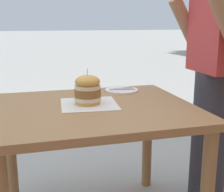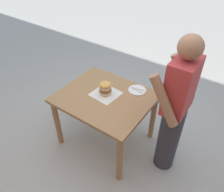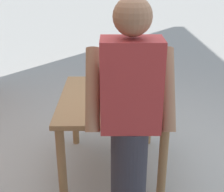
{
  "view_description": "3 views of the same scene",
  "coord_description": "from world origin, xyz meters",
  "px_view_note": "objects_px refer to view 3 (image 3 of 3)",
  "views": [
    {
      "loc": [
        1.61,
        -0.35,
        1.21
      ],
      "look_at": [
        0.0,
        0.1,
        0.81
      ],
      "focal_mm": 50.0,
      "sensor_mm": 36.0,
      "label": 1
    },
    {
      "loc": [
        1.61,
        1.23,
        2.38
      ],
      "look_at": [
        0.0,
        0.1,
        0.81
      ],
      "focal_mm": 35.0,
      "sensor_mm": 36.0,
      "label": 2
    },
    {
      "loc": [
        0.01,
        2.53,
        1.84
      ],
      "look_at": [
        0.0,
        0.1,
        0.81
      ],
      "focal_mm": 50.0,
      "sensor_mm": 36.0,
      "label": 3
    }
  ],
  "objects_px": {
    "side_plate_with_forks": "(151,108)",
    "diner_across_table": "(130,129)",
    "pickle_spear": "(129,93)",
    "sandwich": "(117,87)",
    "patio_table": "(112,109)"
  },
  "relations": [
    {
      "from": "side_plate_with_forks",
      "to": "diner_across_table",
      "type": "distance_m",
      "value": 0.6
    },
    {
      "from": "pickle_spear",
      "to": "side_plate_with_forks",
      "type": "xyz_separation_m",
      "value": [
        -0.17,
        0.3,
        -0.01
      ]
    },
    {
      "from": "sandwich",
      "to": "side_plate_with_forks",
      "type": "xyz_separation_m",
      "value": [
        -0.27,
        0.28,
        -0.08
      ]
    },
    {
      "from": "patio_table",
      "to": "pickle_spear",
      "type": "height_order",
      "value": "pickle_spear"
    },
    {
      "from": "patio_table",
      "to": "pickle_spear",
      "type": "relative_size",
      "value": 14.95
    },
    {
      "from": "patio_table",
      "to": "sandwich",
      "type": "distance_m",
      "value": 0.21
    },
    {
      "from": "sandwich",
      "to": "diner_across_table",
      "type": "height_order",
      "value": "diner_across_table"
    },
    {
      "from": "side_plate_with_forks",
      "to": "diner_across_table",
      "type": "relative_size",
      "value": 0.13
    },
    {
      "from": "side_plate_with_forks",
      "to": "patio_table",
      "type": "bearing_deg",
      "value": -38.75
    },
    {
      "from": "patio_table",
      "to": "sandwich",
      "type": "bearing_deg",
      "value": -147.43
    },
    {
      "from": "patio_table",
      "to": "pickle_spear",
      "type": "bearing_deg",
      "value": -161.57
    },
    {
      "from": "pickle_spear",
      "to": "side_plate_with_forks",
      "type": "height_order",
      "value": "pickle_spear"
    },
    {
      "from": "side_plate_with_forks",
      "to": "sandwich",
      "type": "bearing_deg",
      "value": -45.91
    },
    {
      "from": "side_plate_with_forks",
      "to": "diner_across_table",
      "type": "height_order",
      "value": "diner_across_table"
    },
    {
      "from": "sandwich",
      "to": "diner_across_table",
      "type": "bearing_deg",
      "value": 94.49
    }
  ]
}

